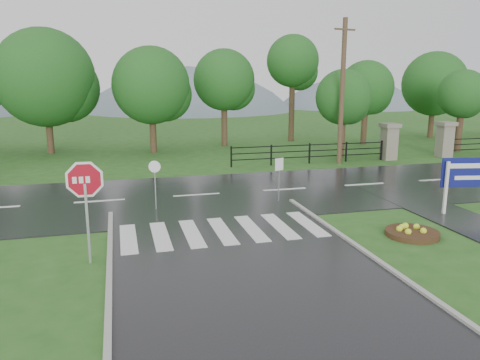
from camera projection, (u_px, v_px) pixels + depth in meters
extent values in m
plane|color=#26571D|center=(270.00, 301.00, 10.62)|extent=(120.00, 120.00, 0.00)
cube|color=black|center=(197.00, 196.00, 20.06)|extent=(90.00, 8.00, 0.04)
cube|color=#262628|center=(463.00, 221.00, 16.51)|extent=(2.20, 11.00, 0.04)
cube|color=silver|center=(128.00, 238.00, 14.58)|extent=(0.50, 2.80, 0.02)
cube|color=silver|center=(161.00, 236.00, 14.83)|extent=(0.50, 2.80, 0.02)
cube|color=silver|center=(192.00, 233.00, 15.08)|extent=(0.50, 2.80, 0.02)
cube|color=silver|center=(222.00, 231.00, 15.33)|extent=(0.50, 2.80, 0.02)
cube|color=silver|center=(251.00, 228.00, 15.58)|extent=(0.50, 2.80, 0.02)
cube|color=silver|center=(280.00, 226.00, 15.83)|extent=(0.50, 2.80, 0.02)
cube|color=silver|center=(307.00, 223.00, 16.07)|extent=(0.50, 2.80, 0.02)
cube|color=gray|center=(389.00, 144.00, 28.75)|extent=(0.80, 0.80, 2.00)
cube|color=#6B6659|center=(390.00, 125.00, 28.51)|extent=(1.00, 1.00, 0.24)
cube|color=gray|center=(445.00, 141.00, 29.75)|extent=(0.80, 0.80, 2.00)
cube|color=#6B6659|center=(446.00, 124.00, 29.51)|extent=(1.00, 1.00, 0.24)
cube|color=black|center=(309.00, 157.00, 27.57)|extent=(9.50, 0.05, 0.05)
cube|color=black|center=(310.00, 151.00, 27.50)|extent=(9.50, 0.05, 0.05)
cube|color=black|center=(310.00, 145.00, 27.42)|extent=(9.50, 0.05, 0.05)
cube|color=black|center=(231.00, 157.00, 26.35)|extent=(0.08, 0.08, 1.20)
cube|color=black|center=(381.00, 150.00, 28.71)|extent=(0.08, 0.08, 1.20)
cube|color=black|center=(451.00, 147.00, 29.96)|extent=(0.08, 0.08, 1.20)
sphere|color=slate|center=(191.00, 214.00, 77.70)|extent=(48.00, 48.00, 48.00)
sphere|color=slate|center=(345.00, 180.00, 83.75)|extent=(36.00, 36.00, 36.00)
cube|color=#939399|center=(88.00, 224.00, 12.58)|extent=(0.07, 0.07, 2.23)
cylinder|color=white|center=(85.00, 180.00, 12.33)|extent=(1.34, 0.07, 1.34)
cylinder|color=#A60B1C|center=(84.00, 180.00, 12.31)|extent=(1.16, 0.07, 1.16)
cube|color=silver|center=(446.00, 188.00, 17.10)|extent=(0.12, 0.12, 2.00)
cube|color=navy|center=(473.00, 172.00, 17.26)|extent=(2.37, 0.50, 1.10)
cube|color=white|center=(474.00, 166.00, 17.17)|extent=(1.87, 0.36, 0.18)
cube|color=white|center=(473.00, 178.00, 17.27)|extent=(1.38, 0.27, 0.15)
cylinder|color=#332111|center=(412.00, 233.00, 14.98)|extent=(1.69, 1.69, 0.17)
cube|color=#939399|center=(279.00, 182.00, 18.86)|extent=(0.04, 0.04, 1.71)
cube|color=white|center=(279.00, 164.00, 18.68)|extent=(0.39, 0.15, 0.50)
cylinder|color=#939399|center=(155.00, 188.00, 17.66)|extent=(0.05, 0.05, 1.80)
cylinder|color=white|center=(155.00, 167.00, 17.47)|extent=(0.44, 0.13, 0.45)
cylinder|color=#473523|center=(342.00, 93.00, 26.72)|extent=(0.27, 0.27, 8.23)
cube|color=brown|center=(345.00, 29.00, 25.98)|extent=(1.44, 0.45, 0.09)
cylinder|color=#3D2B1C|center=(342.00, 133.00, 29.43)|extent=(0.48, 0.48, 3.15)
sphere|color=#18501A|center=(343.00, 97.00, 28.96)|extent=(3.44, 3.44, 3.44)
cylinder|color=#3D2B1C|center=(459.00, 128.00, 31.59)|extent=(0.47, 0.47, 3.27)
sphere|color=#18501A|center=(463.00, 94.00, 31.10)|extent=(3.20, 3.20, 3.20)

